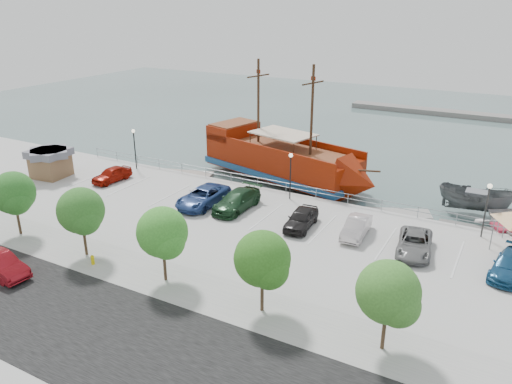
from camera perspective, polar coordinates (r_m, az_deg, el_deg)
The scene contains 28 objects.
ground at distance 40.18m, azimuth -0.13°, elevation -5.14°, with size 160.00×160.00×0.00m, color #445C59.
street at distance 28.75m, azimuth -16.36°, elevation -15.53°, with size 100.00×8.00×0.04m, color black.
sidewalk at distance 32.39m, azimuth -8.86°, elevation -10.32°, with size 100.00×4.00×0.05m, color gray.
seawall_railing at distance 46.00m, azimuth 4.58°, elevation 0.35°, with size 50.00×0.06×1.00m.
far_shore at distance 88.58m, azimuth 23.65°, elevation 8.01°, with size 40.00×3.00×0.80m, color gray.
pirate_ship at distance 51.31m, azimuth 4.11°, elevation 3.30°, with size 20.63×10.13×12.77m.
patrol_boat at distance 47.74m, azimuth 23.77°, elevation -1.07°, with size 2.37×6.29×2.43m, color #515556.
dock_west at distance 54.52m, azimuth -8.57°, elevation 2.04°, with size 6.86×1.96×0.39m, color gray.
dock_mid at distance 45.30m, azimuth 14.87°, elevation -2.47°, with size 7.24×2.07×0.41m, color #979692.
dock_east at distance 44.39m, azimuth 24.33°, elevation -4.23°, with size 6.73×1.92×0.38m, color slate.
shed at distance 54.40m, azimuth -22.47°, elevation 3.17°, with size 3.78×3.78×2.84m.
street_sedan at distance 36.54m, azimuth -27.19°, elevation -7.42°, with size 1.60×4.58×1.51m, color maroon.
fire_hydrant at distance 35.70m, azimuth -18.17°, elevation -7.35°, with size 0.25×0.25×0.72m.
lamp_post_left at distance 53.81m, azimuth -13.74°, elevation 5.59°, with size 0.36×0.36×4.28m.
lamp_post_mid at distance 44.08m, azimuth 3.97°, elevation 2.76°, with size 0.36×0.36×4.28m.
lamp_post_right at distance 40.50m, azimuth 24.92°, elevation -0.92°, with size 0.36×0.36×4.28m.
tree_b at distance 41.06m, azimuth -25.93°, elevation -0.26°, with size 3.30×3.20×5.00m.
tree_c at distance 35.81m, azimuth -19.30°, elevation -2.24°, with size 3.30×3.20×5.00m.
tree_d at distance 31.26m, azimuth -10.53°, elevation -4.80°, with size 3.30×3.20×5.00m.
tree_e at distance 27.75m, azimuth 0.92°, elevation -7.93°, with size 3.30×3.20×5.00m.
tree_f at distance 25.70m, azimuth 15.12°, elevation -11.31°, with size 3.30×3.20×5.00m.
parked_car_a at distance 51.15m, azimuth -16.15°, elevation 1.95°, with size 1.71×4.24×1.45m, color #911105.
parked_car_c at distance 43.59m, azimuth -6.08°, elevation -0.52°, with size 2.65×5.75×1.60m, color navy.
parked_car_d at distance 42.52m, azimuth -2.20°, elevation -0.98°, with size 2.24×5.51×1.60m, color #16361C.
parked_car_e at distance 39.30m, azimuth 5.19°, elevation -3.02°, with size 1.80×4.48×1.53m, color black.
parked_car_f at distance 38.55m, azimuth 11.40°, elevation -3.96°, with size 1.50×4.31×1.42m, color beige.
parked_car_g at distance 37.12m, azimuth 17.66°, elevation -5.63°, with size 2.31×5.01×1.39m, color slate.
parked_car_h at distance 36.54m, azimuth 27.06°, elevation -7.49°, with size 1.97×4.85×1.41m, color navy.
Camera 1 is at (17.46, -31.55, 16.74)m, focal length 35.00 mm.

